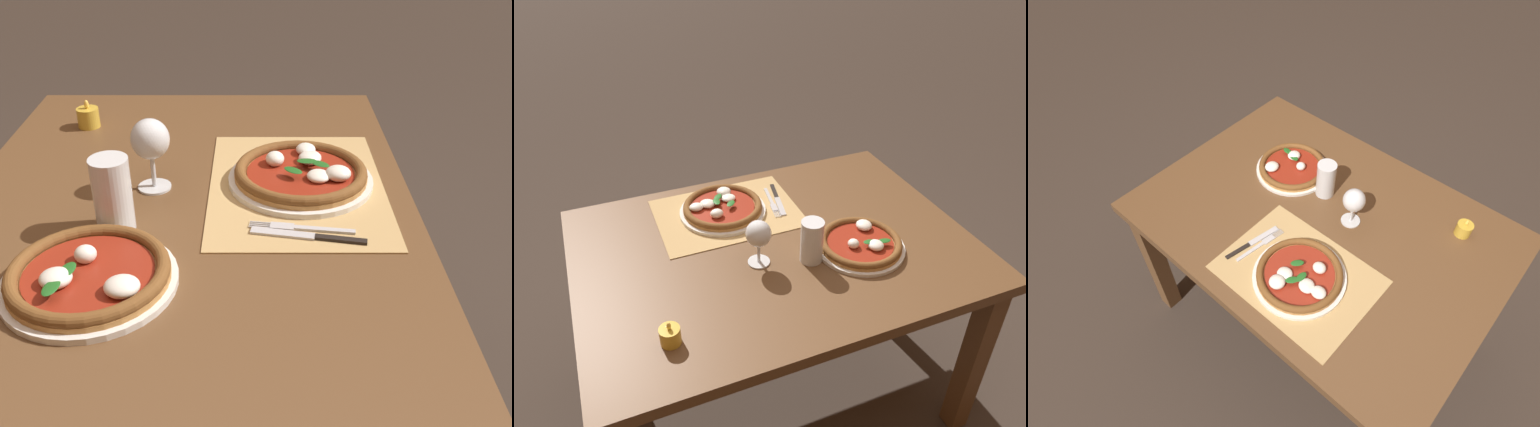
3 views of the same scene
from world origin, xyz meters
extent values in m
plane|color=#382D26|center=(0.00, 0.00, 0.00)|extent=(24.00, 24.00, 0.00)
cube|color=brown|center=(0.00, 0.00, 0.72)|extent=(1.29, 0.94, 0.04)
cube|color=brown|center=(-0.58, -0.41, 0.35)|extent=(0.07, 0.07, 0.70)
cube|color=brown|center=(0.58, -0.41, 0.35)|extent=(0.07, 0.07, 0.70)
cube|color=brown|center=(-0.58, 0.41, 0.35)|extent=(0.07, 0.07, 0.70)
cube|color=tan|center=(0.09, -0.23, 0.74)|extent=(0.50, 0.37, 0.00)
cylinder|color=silver|center=(0.10, -0.24, 0.75)|extent=(0.31, 0.31, 0.01)
cylinder|color=#B77F42|center=(0.10, -0.24, 0.76)|extent=(0.28, 0.28, 0.01)
torus|color=brown|center=(0.10, -0.24, 0.77)|extent=(0.28, 0.28, 0.02)
cylinder|color=maroon|center=(0.10, -0.24, 0.77)|extent=(0.23, 0.23, 0.00)
ellipsoid|color=white|center=(0.14, -0.19, 0.78)|extent=(0.05, 0.04, 0.03)
ellipsoid|color=white|center=(0.15, -0.26, 0.78)|extent=(0.05, 0.05, 0.02)
ellipsoid|color=white|center=(0.07, -0.27, 0.78)|extent=(0.05, 0.05, 0.02)
ellipsoid|color=white|center=(0.19, -0.26, 0.78)|extent=(0.05, 0.04, 0.03)
ellipsoid|color=white|center=(0.07, -0.32, 0.78)|extent=(0.05, 0.05, 0.03)
ellipsoid|color=white|center=(0.15, -0.27, 0.78)|extent=(0.05, 0.04, 0.02)
ellipsoid|color=#1E5B1E|center=(0.10, -0.28, 0.79)|extent=(0.05, 0.05, 0.00)
ellipsoid|color=#1E5B1E|center=(0.12, -0.25, 0.79)|extent=(0.03, 0.04, 0.00)
ellipsoid|color=#1E5B1E|center=(0.07, -0.22, 0.79)|extent=(0.05, 0.05, 0.00)
cylinder|color=silver|center=(-0.25, 0.13, 0.75)|extent=(0.29, 0.29, 0.01)
cylinder|color=#B77F42|center=(-0.25, 0.13, 0.76)|extent=(0.27, 0.27, 0.01)
torus|color=brown|center=(-0.25, 0.13, 0.77)|extent=(0.27, 0.27, 0.02)
cylinder|color=maroon|center=(-0.25, 0.13, 0.76)|extent=(0.21, 0.21, 0.00)
ellipsoid|color=white|center=(-0.22, 0.14, 0.78)|extent=(0.04, 0.04, 0.03)
ellipsoid|color=white|center=(-0.30, 0.06, 0.78)|extent=(0.05, 0.06, 0.03)
ellipsoid|color=white|center=(-0.28, 0.17, 0.78)|extent=(0.05, 0.05, 0.03)
ellipsoid|color=#1E5B1E|center=(-0.31, 0.17, 0.78)|extent=(0.05, 0.03, 0.00)
ellipsoid|color=#1E5B1E|center=(-0.27, 0.16, 0.78)|extent=(0.05, 0.03, 0.00)
cylinder|color=silver|center=(0.08, 0.07, 0.74)|extent=(0.07, 0.07, 0.00)
cylinder|color=silver|center=(0.08, 0.07, 0.78)|extent=(0.01, 0.01, 0.06)
ellipsoid|color=silver|center=(0.08, 0.07, 0.85)|extent=(0.08, 0.08, 0.08)
ellipsoid|color=#C17019|center=(0.08, 0.07, 0.84)|extent=(0.07, 0.07, 0.05)
cylinder|color=silver|center=(-0.08, 0.12, 0.81)|extent=(0.07, 0.07, 0.15)
cylinder|color=black|center=(-0.08, 0.12, 0.80)|extent=(0.07, 0.07, 0.12)
cylinder|color=silver|center=(-0.08, 0.12, 0.86)|extent=(0.07, 0.07, 0.02)
cube|color=#B7B7BC|center=(-0.09, -0.27, 0.75)|extent=(0.03, 0.12, 0.00)
cube|color=#B7B7BC|center=(-0.08, -0.19, 0.75)|extent=(0.03, 0.05, 0.00)
cylinder|color=#B7B7BC|center=(-0.07, -0.15, 0.75)|extent=(0.01, 0.04, 0.00)
cylinder|color=#B7B7BC|center=(-0.07, -0.15, 0.75)|extent=(0.01, 0.04, 0.00)
cylinder|color=#B7B7BC|center=(-0.08, -0.15, 0.75)|extent=(0.01, 0.04, 0.00)
cylinder|color=#B7B7BC|center=(-0.08, -0.15, 0.75)|extent=(0.01, 0.04, 0.00)
cube|color=black|center=(-0.13, -0.30, 0.75)|extent=(0.03, 0.10, 0.01)
cube|color=#B7B7BC|center=(-0.11, -0.19, 0.75)|extent=(0.04, 0.12, 0.00)
cylinder|color=gold|center=(0.41, 0.29, 0.77)|extent=(0.06, 0.06, 0.05)
cylinder|color=silver|center=(0.41, 0.29, 0.76)|extent=(0.04, 0.04, 0.03)
ellipsoid|color=#F9C64C|center=(0.41, 0.29, 0.80)|extent=(0.01, 0.01, 0.02)
camera|label=1|loc=(-1.03, -0.15, 1.35)|focal=42.00mm
camera|label=2|loc=(0.51, 1.21, 1.75)|focal=35.00mm
camera|label=3|loc=(0.56, -0.83, 1.95)|focal=30.00mm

